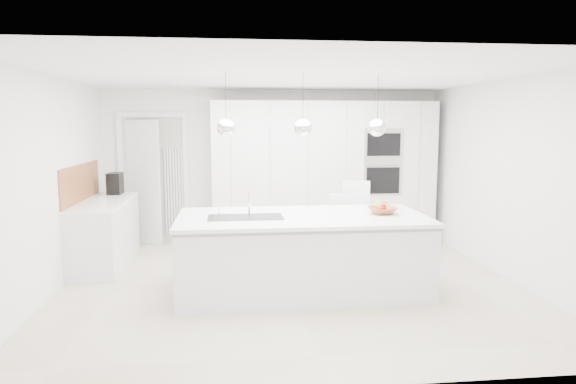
{
  "coord_description": "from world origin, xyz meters",
  "views": [
    {
      "loc": [
        -0.71,
        -6.0,
        1.94
      ],
      "look_at": [
        0.0,
        0.3,
        1.1
      ],
      "focal_mm": 32.0,
      "sensor_mm": 36.0,
      "label": 1
    }
  ],
  "objects": [
    {
      "name": "floor",
      "position": [
        0.0,
        0.0,
        0.0
      ],
      "size": [
        5.5,
        5.5,
        0.0
      ],
      "primitive_type": "plane",
      "color": "beige",
      "rests_on": "ground"
    },
    {
      "name": "wall_back",
      "position": [
        0.0,
        2.5,
        1.25
      ],
      "size": [
        5.5,
        0.0,
        5.5
      ],
      "primitive_type": "plane",
      "rotation": [
        1.57,
        0.0,
        0.0
      ],
      "color": "white",
      "rests_on": "ground"
    },
    {
      "name": "wall_left",
      "position": [
        -2.75,
        0.0,
        1.25
      ],
      "size": [
        0.0,
        5.0,
        5.0
      ],
      "primitive_type": "plane",
      "rotation": [
        1.57,
        0.0,
        1.57
      ],
      "color": "white",
      "rests_on": "ground"
    },
    {
      "name": "ceiling",
      "position": [
        0.0,
        0.0,
        2.5
      ],
      "size": [
        5.5,
        5.5,
        0.0
      ],
      "primitive_type": "plane",
      "rotation": [
        3.14,
        0.0,
        0.0
      ],
      "color": "white",
      "rests_on": "wall_back"
    },
    {
      "name": "tall_cabinets",
      "position": [
        0.8,
        2.2,
        1.15
      ],
      "size": [
        3.6,
        0.6,
        2.3
      ],
      "primitive_type": "cube",
      "color": "white",
      "rests_on": "floor"
    },
    {
      "name": "oven_stack",
      "position": [
        1.7,
        1.89,
        1.35
      ],
      "size": [
        0.62,
        0.04,
        1.05
      ],
      "primitive_type": null,
      "color": "#A5A5A8",
      "rests_on": "tall_cabinets"
    },
    {
      "name": "doorway_frame",
      "position": [
        -1.95,
        2.47,
        1.02
      ],
      "size": [
        1.11,
        0.08,
        2.13
      ],
      "primitive_type": null,
      "color": "white",
      "rests_on": "floor"
    },
    {
      "name": "hallway_door",
      "position": [
        -2.2,
        2.42,
        1.0
      ],
      "size": [
        0.76,
        0.38,
        2.0
      ],
      "primitive_type": "cube",
      "rotation": [
        0.0,
        0.0,
        -0.44
      ],
      "color": "white",
      "rests_on": "floor"
    },
    {
      "name": "radiator",
      "position": [
        -1.63,
        2.46,
        0.85
      ],
      "size": [
        0.32,
        0.04,
        1.4
      ],
      "primitive_type": null,
      "color": "white",
      "rests_on": "floor"
    },
    {
      "name": "left_base_cabinets",
      "position": [
        -2.45,
        1.2,
        0.43
      ],
      "size": [
        0.6,
        1.8,
        0.86
      ],
      "primitive_type": "cube",
      "color": "white",
      "rests_on": "floor"
    },
    {
      "name": "left_worktop",
      "position": [
        -2.45,
        1.2,
        0.88
      ],
      "size": [
        0.62,
        1.82,
        0.04
      ],
      "primitive_type": "cube",
      "color": "white",
      "rests_on": "left_base_cabinets"
    },
    {
      "name": "oak_backsplash",
      "position": [
        -2.74,
        1.2,
        1.15
      ],
      "size": [
        0.02,
        1.8,
        0.5
      ],
      "primitive_type": "cube",
      "color": "#9F5D32",
      "rests_on": "wall_left"
    },
    {
      "name": "island_base",
      "position": [
        0.1,
        -0.3,
        0.43
      ],
      "size": [
        2.8,
        1.2,
        0.86
      ],
      "primitive_type": "cube",
      "color": "white",
      "rests_on": "floor"
    },
    {
      "name": "island_worktop",
      "position": [
        0.1,
        -0.25,
        0.88
      ],
      "size": [
        2.84,
        1.4,
        0.04
      ],
      "primitive_type": "cube",
      "color": "white",
      "rests_on": "island_base"
    },
    {
      "name": "island_sink",
      "position": [
        -0.55,
        -0.3,
        0.82
      ],
      "size": [
        0.84,
        0.44,
        0.18
      ],
      "primitive_type": null,
      "color": "#3F3F42",
      "rests_on": "island_worktop"
    },
    {
      "name": "island_tap",
      "position": [
        -0.5,
        -0.1,
        1.05
      ],
      "size": [
        0.02,
        0.02,
        0.3
      ],
      "primitive_type": "cylinder",
      "color": "white",
      "rests_on": "island_worktop"
    },
    {
      "name": "pendant_left",
      "position": [
        -0.75,
        -0.3,
        1.9
      ],
      "size": [
        0.2,
        0.2,
        0.2
      ],
      "primitive_type": "sphere",
      "color": "white",
      "rests_on": "ceiling"
    },
    {
      "name": "pendant_mid",
      "position": [
        0.1,
        -0.3,
        1.9
      ],
      "size": [
        0.2,
        0.2,
        0.2
      ],
      "primitive_type": "sphere",
      "color": "white",
      "rests_on": "ceiling"
    },
    {
      "name": "pendant_right",
      "position": [
        0.95,
        -0.3,
        1.9
      ],
      "size": [
        0.2,
        0.2,
        0.2
      ],
      "primitive_type": "sphere",
      "color": "white",
      "rests_on": "ceiling"
    },
    {
      "name": "fruit_bowl",
      "position": [
        1.05,
        -0.25,
        0.94
      ],
      "size": [
        0.35,
        0.35,
        0.08
      ],
      "primitive_type": "imported",
      "rotation": [
        0.0,
        0.0,
        0.05
      ],
      "color": "#9F5D32",
      "rests_on": "island_worktop"
    },
    {
      "name": "espresso_machine",
      "position": [
        -2.43,
        1.85,
        1.06
      ],
      "size": [
        0.2,
        0.31,
        0.32
      ],
      "primitive_type": "cube",
      "rotation": [
        0.0,
        0.0,
        -0.04
      ],
      "color": "black",
      "rests_on": "left_worktop"
    },
    {
      "name": "bar_stool_left",
      "position": [
        0.76,
        0.51,
        0.5
      ],
      "size": [
        0.4,
        0.51,
        1.01
      ],
      "primitive_type": null,
      "rotation": [
        0.0,
        0.0,
        -0.16
      ],
      "color": "white",
      "rests_on": "floor"
    },
    {
      "name": "bar_stool_right",
      "position": [
        0.99,
        0.62,
        0.58
      ],
      "size": [
        0.51,
        0.62,
        1.17
      ],
      "primitive_type": null,
      "rotation": [
        0.0,
        0.0,
        -0.26
      ],
      "color": "white",
      "rests_on": "floor"
    },
    {
      "name": "apple_a",
      "position": [
        1.06,
        -0.24,
        0.97
      ],
      "size": [
        0.08,
        0.08,
        0.08
      ],
      "primitive_type": "sphere",
      "color": "#BE0307",
      "rests_on": "fruit_bowl"
    },
    {
      "name": "apple_b",
      "position": [
        1.04,
        -0.28,
        0.97
      ],
      "size": [
        0.07,
        0.07,
        0.07
      ],
      "primitive_type": "sphere",
      "color": "#BE0307",
      "rests_on": "fruit_bowl"
    },
    {
      "name": "banana_bunch",
      "position": [
        1.04,
        -0.27,
        1.01
      ],
      "size": [
        0.22,
        0.16,
        0.2
      ],
      "primitive_type": "torus",
      "rotation": [
        1.22,
        0.0,
        0.35
      ],
      "color": "yellow",
      "rests_on": "fruit_bowl"
    }
  ]
}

